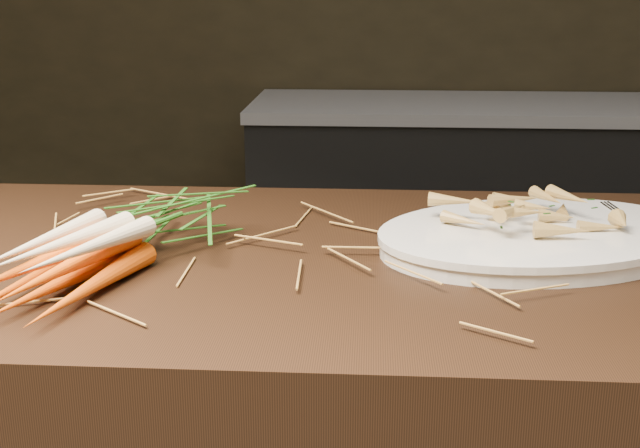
% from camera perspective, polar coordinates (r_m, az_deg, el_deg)
% --- Properties ---
extents(back_counter, '(1.82, 0.62, 0.84)m').
position_cam_1_polar(back_counter, '(3.06, 12.58, 0.65)').
color(back_counter, black).
rests_on(back_counter, ground).
extents(straw_bedding, '(1.40, 0.60, 0.02)m').
position_cam_1_polar(straw_bedding, '(1.09, 13.01, -1.80)').
color(straw_bedding, '#AC8334').
rests_on(straw_bedding, main_counter).
extents(root_veg_bunch, '(0.27, 0.46, 0.08)m').
position_cam_1_polar(root_veg_bunch, '(1.07, -13.48, -0.53)').
color(root_veg_bunch, '#C13B02').
rests_on(root_veg_bunch, main_counter).
extents(serving_platter, '(0.52, 0.44, 0.02)m').
position_cam_1_polar(serving_platter, '(1.14, 15.22, -1.07)').
color(serving_platter, white).
rests_on(serving_platter, main_counter).
extents(roasted_veg_heap, '(0.26, 0.23, 0.05)m').
position_cam_1_polar(roasted_veg_heap, '(1.13, 15.36, 0.71)').
color(roasted_veg_heap, '#AF8740').
rests_on(roasted_veg_heap, serving_platter).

